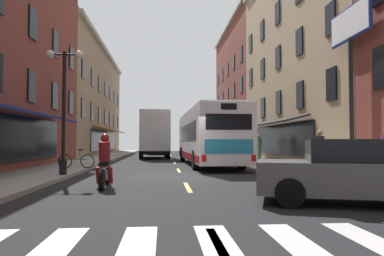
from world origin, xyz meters
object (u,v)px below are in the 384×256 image
object	(u,v)px
billboard_sign	(350,45)
sedan_near	(355,171)
pedestrian_far	(320,150)
sedan_mid	(156,148)
box_truck	(154,135)
pedestrian_near	(236,145)
street_lamp_twin	(64,105)
motorcycle_rider	(105,165)
transit_bus	(208,136)
pedestrian_rear	(259,146)
bicycle_near	(76,161)

from	to	relation	value
billboard_sign	sedan_near	bearing A→B (deg)	-118.34
sedan_near	pedestrian_far	distance (m)	7.41
sedan_near	sedan_mid	world-z (taller)	sedan_near
box_truck	pedestrian_near	size ratio (longest dim) A/B	3.70
street_lamp_twin	motorcycle_rider	bearing A→B (deg)	-55.42
transit_bus	motorcycle_rider	xyz separation A→B (m)	(-4.47, -10.32, -1.03)
box_truck	sedan_near	xyz separation A→B (m)	(5.09, -22.72, -1.26)
sedan_near	pedestrian_rear	size ratio (longest dim) A/B	2.52
transit_bus	pedestrian_rear	world-z (taller)	transit_bus
sedan_near	street_lamp_twin	world-z (taller)	street_lamp_twin
pedestrian_near	sedan_mid	bearing A→B (deg)	167.19
box_truck	pedestrian_rear	bearing A→B (deg)	-35.89
billboard_sign	motorcycle_rider	xyz separation A→B (m)	(-9.60, -3.03, -4.77)
transit_bus	billboard_sign	bearing A→B (deg)	-54.87
street_lamp_twin	billboard_sign	bearing A→B (deg)	0.15
bicycle_near	street_lamp_twin	distance (m)	4.12
sedan_mid	pedestrian_far	xyz separation A→B (m)	(7.51, -25.14, 0.37)
sedan_near	bicycle_near	distance (m)	12.97
transit_bus	street_lamp_twin	bearing A→B (deg)	-131.78
pedestrian_near	pedestrian_far	size ratio (longest dim) A/B	1.03
motorcycle_rider	bicycle_near	xyz separation A→B (m)	(-2.37, 6.38, -0.21)
motorcycle_rider	bicycle_near	distance (m)	6.81
bicycle_near	pedestrian_near	bearing A→B (deg)	49.55
pedestrian_near	transit_bus	bearing A→B (deg)	-69.05
pedestrian_near	street_lamp_twin	distance (m)	18.36
transit_bus	bicycle_near	size ratio (longest dim) A/B	7.18
sedan_mid	street_lamp_twin	bearing A→B (deg)	-96.75
sedan_mid	pedestrian_near	distance (m)	12.46
pedestrian_near	pedestrian_rear	bearing A→B (deg)	-36.70
sedan_near	pedestrian_near	size ratio (longest dim) A/B	2.49
billboard_sign	transit_bus	xyz separation A→B (m)	(-5.13, 7.29, -3.74)
sedan_near	pedestrian_near	bearing A→B (deg)	85.48
bicycle_near	billboard_sign	bearing A→B (deg)	-15.65
box_truck	transit_bus	bearing A→B (deg)	-69.08
billboard_sign	bicycle_near	distance (m)	13.39
box_truck	pedestrian_near	xyz separation A→B (m)	(6.81, -0.95, -0.89)
sedan_mid	bicycle_near	size ratio (longest dim) A/B	2.63
billboard_sign	sedan_near	distance (m)	8.72
billboard_sign	sedan_mid	size ratio (longest dim) A/B	1.54
billboard_sign	pedestrian_near	size ratio (longest dim) A/B	3.79
bicycle_near	pedestrian_far	xyz separation A→B (m)	(10.86, -2.78, 0.55)
transit_bus	pedestrian_near	world-z (taller)	transit_bus
billboard_sign	pedestrian_near	xyz separation A→B (m)	(-1.76, 15.33, -4.36)
street_lamp_twin	sedan_mid	bearing A→B (deg)	83.25
motorcycle_rider	pedestrian_rear	bearing A→B (deg)	58.09
sedan_mid	pedestrian_far	size ratio (longest dim) A/B	2.55
bicycle_near	pedestrian_near	world-z (taller)	pedestrian_near
transit_bus	sedan_near	bearing A→B (deg)	-83.15
sedan_near	pedestrian_rear	world-z (taller)	pedestrian_rear
sedan_near	street_lamp_twin	xyz separation A→B (m)	(-8.19, 6.42, 2.10)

